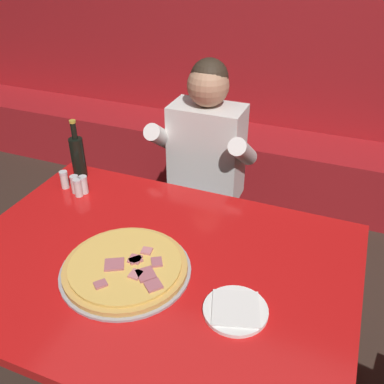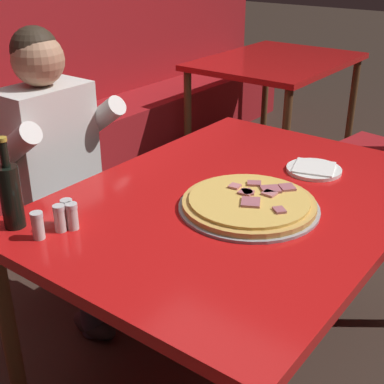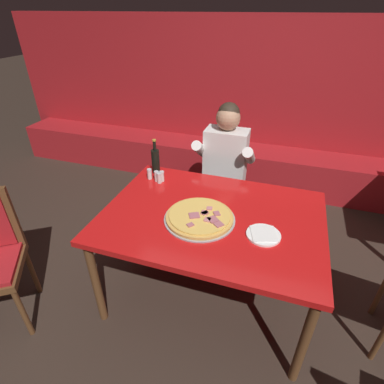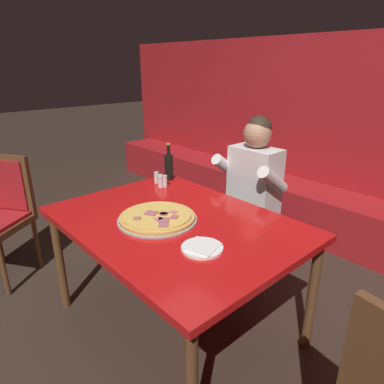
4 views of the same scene
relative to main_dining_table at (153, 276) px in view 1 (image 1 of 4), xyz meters
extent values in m
cube|color=#A3191E|center=(0.00, 2.18, 0.25)|extent=(6.80, 0.16, 1.90)
cube|color=#A3191E|center=(0.00, 1.86, -0.47)|extent=(6.46, 0.48, 0.46)
cylinder|color=brown|center=(-0.67, 0.47, -0.33)|extent=(0.06, 0.06, 0.73)
cylinder|color=brown|center=(0.67, 0.47, -0.33)|extent=(0.06, 0.06, 0.73)
cube|color=red|center=(0.00, 0.00, 0.05)|extent=(1.46, 1.06, 0.04)
cylinder|color=#9E9EA3|center=(-0.06, -0.08, 0.07)|extent=(0.47, 0.47, 0.01)
cylinder|color=gold|center=(-0.06, -0.08, 0.09)|extent=(0.44, 0.44, 0.02)
cylinder|color=#E0B251|center=(-0.06, -0.08, 0.10)|extent=(0.40, 0.40, 0.01)
cube|color=#A85B66|center=(-0.03, -0.05, 0.11)|extent=(0.05, 0.06, 0.01)
cube|color=#A85B66|center=(-0.09, -0.10, 0.11)|extent=(0.09, 0.09, 0.01)
cube|color=#A85B66|center=(0.08, -0.14, 0.11)|extent=(0.07, 0.07, 0.01)
cube|color=#C6757A|center=(-0.02, 0.01, 0.11)|extent=(0.04, 0.04, 0.01)
cube|color=#A85B66|center=(-0.09, -0.20, 0.11)|extent=(0.05, 0.05, 0.01)
cube|color=#A85B66|center=(0.03, -0.11, 0.11)|extent=(0.09, 0.09, 0.01)
cube|color=#C6757A|center=(0.00, -0.12, 0.11)|extent=(0.04, 0.04, 0.01)
cube|color=#A85B66|center=(0.04, -0.04, 0.11)|extent=(0.06, 0.06, 0.01)
cube|color=#B76670|center=(-0.04, -0.05, 0.11)|extent=(0.05, 0.05, 0.01)
cylinder|color=white|center=(0.35, -0.11, 0.08)|extent=(0.21, 0.21, 0.01)
cube|color=white|center=(0.35, -0.11, 0.09)|extent=(0.19, 0.19, 0.01)
cylinder|color=black|center=(-0.60, 0.44, 0.17)|extent=(0.07, 0.07, 0.20)
cylinder|color=black|center=(-0.60, 0.44, 0.31)|extent=(0.03, 0.03, 0.08)
cylinder|color=#B29933|center=(-0.60, 0.44, 0.35)|extent=(0.03, 0.03, 0.01)
cylinder|color=silver|center=(-0.54, 0.30, 0.10)|extent=(0.04, 0.04, 0.07)
cylinder|color=silver|center=(-0.54, 0.30, 0.09)|extent=(0.03, 0.03, 0.04)
cylinder|color=silver|center=(-0.54, 0.30, 0.15)|extent=(0.04, 0.04, 0.01)
cylinder|color=silver|center=(-0.50, 0.31, 0.10)|extent=(0.04, 0.04, 0.07)
cylinder|color=#B23323|center=(-0.50, 0.31, 0.09)|extent=(0.03, 0.03, 0.04)
cylinder|color=silver|center=(-0.50, 0.31, 0.15)|extent=(0.04, 0.04, 0.01)
cylinder|color=silver|center=(-0.61, 0.32, 0.10)|extent=(0.04, 0.04, 0.07)
cylinder|color=#28231E|center=(-0.61, 0.32, 0.09)|extent=(0.03, 0.03, 0.04)
cylinder|color=silver|center=(-0.61, 0.32, 0.15)|extent=(0.04, 0.04, 0.01)
cylinder|color=silver|center=(-0.51, 0.28, 0.10)|extent=(0.04, 0.04, 0.07)
cylinder|color=#516B33|center=(-0.51, 0.28, 0.09)|extent=(0.03, 0.03, 0.04)
cylinder|color=silver|center=(-0.51, 0.28, 0.15)|extent=(0.04, 0.04, 0.01)
ellipsoid|color=black|center=(-0.21, 0.58, -0.65)|extent=(0.11, 0.24, 0.09)
ellipsoid|color=black|center=(-0.01, 0.58, -0.65)|extent=(0.11, 0.24, 0.09)
cylinder|color=#282833|center=(-0.21, 0.58, -0.47)|extent=(0.11, 0.11, 0.43)
cylinder|color=#282833|center=(-0.01, 0.58, -0.47)|extent=(0.11, 0.11, 0.43)
cube|color=#282833|center=(-0.11, 0.68, -0.19)|extent=(0.34, 0.40, 0.12)
cube|color=silver|center=(-0.11, 0.88, 0.08)|extent=(0.38, 0.22, 0.52)
cylinder|color=silver|center=(-0.33, 0.80, 0.16)|extent=(0.09, 0.30, 0.25)
cylinder|color=silver|center=(0.11, 0.80, 0.16)|extent=(0.09, 0.30, 0.25)
sphere|color=tan|center=(-0.11, 0.88, 0.45)|extent=(0.21, 0.21, 0.21)
sphere|color=#2D2319|center=(-0.11, 0.90, 0.48)|extent=(0.19, 0.19, 0.19)
camera|label=1|loc=(0.58, -1.05, 1.13)|focal=40.00mm
camera|label=2|loc=(-1.43, -0.88, 0.88)|focal=50.00mm
camera|label=3|loc=(0.38, -1.59, 1.26)|focal=28.00mm
camera|label=4|loc=(1.43, -1.15, 0.94)|focal=32.00mm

